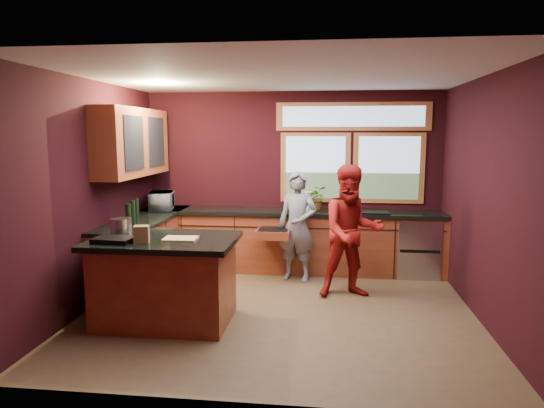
% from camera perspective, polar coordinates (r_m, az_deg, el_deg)
% --- Properties ---
extents(floor, '(4.50, 4.50, 0.00)m').
position_cam_1_polar(floor, '(5.85, 0.83, -12.40)').
color(floor, brown).
rests_on(floor, ground).
extents(room_shell, '(4.52, 4.02, 2.71)m').
position_cam_1_polar(room_shell, '(5.89, -4.62, 5.65)').
color(room_shell, black).
rests_on(room_shell, ground).
extents(back_counter, '(4.50, 0.64, 0.93)m').
position_cam_1_polar(back_counter, '(7.33, 3.76, -4.36)').
color(back_counter, maroon).
rests_on(back_counter, floor).
extents(left_counter, '(0.64, 2.30, 0.93)m').
position_cam_1_polar(left_counter, '(6.96, -14.66, -5.28)').
color(left_counter, maroon).
rests_on(left_counter, floor).
extents(island, '(1.55, 1.05, 0.95)m').
position_cam_1_polar(island, '(5.50, -12.43, -8.70)').
color(island, maroon).
rests_on(island, floor).
extents(person_grey, '(0.64, 0.51, 1.55)m').
position_cam_1_polar(person_grey, '(6.83, 3.00, -2.64)').
color(person_grey, slate).
rests_on(person_grey, floor).
extents(person_red, '(0.94, 0.80, 1.68)m').
position_cam_1_polar(person_red, '(6.19, 9.36, -3.23)').
color(person_red, maroon).
rests_on(person_red, floor).
extents(microwave, '(0.44, 0.56, 0.27)m').
position_cam_1_polar(microwave, '(7.43, -12.84, 0.34)').
color(microwave, '#999999').
rests_on(microwave, left_counter).
extents(potted_plant, '(0.33, 0.29, 0.37)m').
position_cam_1_polar(potted_plant, '(7.26, 5.24, 0.72)').
color(potted_plant, '#999999').
rests_on(potted_plant, back_counter).
extents(paper_towel, '(0.12, 0.12, 0.28)m').
position_cam_1_polar(paper_towel, '(7.22, 4.20, 0.33)').
color(paper_towel, white).
rests_on(paper_towel, back_counter).
extents(cutting_board, '(0.36, 0.26, 0.02)m').
position_cam_1_polar(cutting_board, '(5.27, -10.71, -4.03)').
color(cutting_board, tan).
rests_on(cutting_board, island).
extents(stock_pot, '(0.24, 0.24, 0.18)m').
position_cam_1_polar(stock_pot, '(5.70, -17.35, -2.51)').
color(stock_pot, silver).
rests_on(stock_pot, island).
extents(paper_bag, '(0.17, 0.15, 0.18)m').
position_cam_1_polar(paper_bag, '(5.19, -15.10, -3.47)').
color(paper_bag, brown).
rests_on(paper_bag, island).
extents(black_tray, '(0.42, 0.31, 0.05)m').
position_cam_1_polar(black_tray, '(5.32, -18.08, -4.03)').
color(black_tray, black).
rests_on(black_tray, island).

